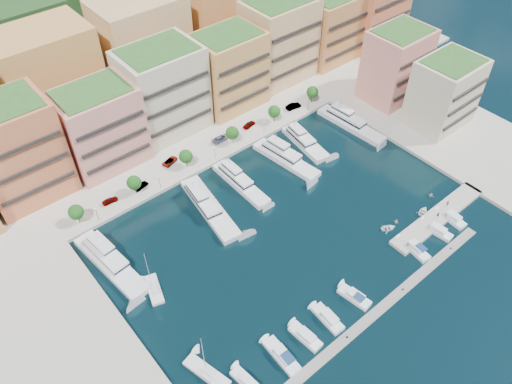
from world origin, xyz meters
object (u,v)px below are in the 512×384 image
at_px(tree_5, 312,92).
at_px(cruiser_8, 437,231).
at_px(lamppost_0, 96,212).
at_px(yacht_3, 239,181).
at_px(tender_3, 431,195).
at_px(cruiser_3, 328,319).
at_px(car_5, 293,106).
at_px(person_1, 447,204).
at_px(yacht_0, 109,261).
at_px(sailboat_2, 154,290).
at_px(lamppost_1, 159,180).
at_px(car_0, 110,200).
at_px(tender_0, 388,228).
at_px(cruiser_7, 415,249).
at_px(person_0, 438,215).
at_px(cruiser_9, 452,218).
at_px(yacht_4, 284,157).
at_px(cruiser_1, 282,356).
at_px(car_1, 141,186).
at_px(car_2, 170,161).
at_px(yacht_5, 304,141).
at_px(sailboat_0, 207,373).
at_px(tree_4, 274,112).
at_px(tree_1, 134,183).
at_px(car_4, 249,124).
at_px(cruiser_4, 355,297).
at_px(lamppost_2, 215,151).
at_px(tree_3, 232,133).
at_px(cruiser_2, 306,337).
at_px(lamppost_3, 264,125).
at_px(tree_2, 186,156).
at_px(yacht_2, 208,205).
at_px(yacht_6, 349,122).
at_px(tree_0, 76,212).
at_px(lamppost_4, 308,103).
at_px(car_3, 221,138).
at_px(tender_2, 423,211).

bearing_deg(tree_5, cruiser_8, -103.65).
bearing_deg(lamppost_0, yacht_3, -18.06).
bearing_deg(tender_3, cruiser_3, 84.02).
height_order(car_5, person_1, car_5).
bearing_deg(yacht_0, sailboat_2, -72.60).
bearing_deg(cruiser_3, lamppost_1, 96.14).
distance_m(yacht_3, car_0, 33.68).
bearing_deg(tender_0, cruiser_7, -159.90).
height_order(cruiser_7, person_0, person_0).
bearing_deg(cruiser_7, cruiser_9, 0.11).
distance_m(yacht_4, cruiser_1, 59.33).
relative_size(car_1, car_2, 0.85).
height_order(yacht_5, cruiser_7, yacht_5).
bearing_deg(sailboat_0, person_1, -2.81).
xyz_separation_m(yacht_0, cruiser_3, (28.21, -42.72, -0.66)).
height_order(tree_4, tender_0, tree_4).
xyz_separation_m(tree_1, sailboat_0, (-14.47, -51.29, -4.44)).
height_order(cruiser_1, car_4, car_4).
height_order(tree_1, car_4, tree_1).
bearing_deg(cruiser_4, tender_0, 20.91).
bearing_deg(tree_5, yacht_4, -149.90).
xyz_separation_m(lamppost_2, cruiser_8, (25.90, -55.79, -3.28)).
distance_m(tree_5, cruiser_8, 59.92).
bearing_deg(tree_3, cruiser_2, -114.55).
xyz_separation_m(lamppost_3, yacht_3, (-18.74, -11.50, -2.62)).
xyz_separation_m(lamppost_3, cruiser_3, (-30.00, -55.78, -3.28)).
relative_size(tree_2, tree_5, 1.00).
bearing_deg(tree_5, yacht_2, -163.39).
bearing_deg(sailboat_2, tree_1, 66.83).
bearing_deg(tree_5, tree_1, 180.00).
height_order(yacht_6, cruiser_3, yacht_6).
distance_m(tree_3, yacht_5, 21.03).
xyz_separation_m(cruiser_7, sailboat_0, (-55.64, 6.82, -0.26)).
relative_size(tree_4, car_2, 1.17).
relative_size(tree_2, cruiser_2, 0.74).
distance_m(yacht_2, yacht_4, 27.47).
xyz_separation_m(tree_0, person_0, (69.34, -55.67, -2.91)).
height_order(tree_2, yacht_3, tree_2).
height_order(lamppost_4, car_3, lamppost_4).
bearing_deg(car_1, tree_2, -103.96).
relative_size(lamppost_0, tender_2, 1.14).
relative_size(yacht_0, yacht_5, 1.32).
bearing_deg(car_4, yacht_3, 123.17).
bearing_deg(tree_2, cruiser_8, -59.74).
relative_size(car_2, person_0, 2.91).
xyz_separation_m(tree_5, car_3, (-34.00, 3.13, -2.95)).
relative_size(lamppost_0, car_5, 0.83).
bearing_deg(cruiser_8, yacht_0, 147.12).
height_order(cruiser_4, tender_2, cruiser_4).
xyz_separation_m(tree_1, tender_0, (41.61, -49.94, -4.34)).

